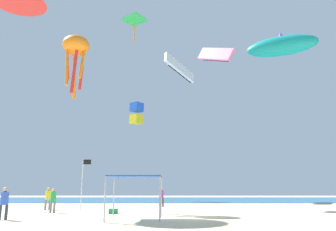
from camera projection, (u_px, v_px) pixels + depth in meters
name	position (u px, v px, depth m)	size (l,w,h in m)	color
ground	(182.00, 217.00, 18.83)	(110.00, 110.00, 0.10)	beige
ocean_strip	(173.00, 200.00, 47.21)	(110.00, 24.42, 0.03)	#28608C
canopy_tent	(136.00, 178.00, 17.36)	(2.79, 2.73, 2.26)	#B2B2B7
person_near_tent	(161.00, 195.00, 29.00)	(0.44, 0.40, 1.70)	brown
person_leftmost	(48.00, 197.00, 24.66)	(0.40, 0.40, 1.70)	slate
person_central	(4.00, 201.00, 16.87)	(0.40, 0.40, 1.67)	#33384C
person_rightmost	(53.00, 199.00, 21.72)	(0.41, 0.38, 1.59)	slate
banner_flag	(83.00, 180.00, 23.17)	(0.61, 0.06, 3.67)	silver
cooler_box	(113.00, 211.00, 20.82)	(0.57, 0.37, 0.35)	#1E8C4C
kite_parafoil_white	(180.00, 68.00, 48.36)	(4.62, 4.84, 3.84)	white
kite_octopus_orange	(76.00, 48.00, 27.65)	(2.76, 2.76, 5.40)	orange
kite_box_blue	(137.00, 113.00, 45.83)	(2.06, 2.06, 3.09)	blue
kite_inflatable_teal	(282.00, 46.00, 39.34)	(8.83, 5.89, 3.29)	teal
kite_diamond_green	(135.00, 21.00, 35.97)	(3.10, 3.10, 3.09)	green
kite_parafoil_pink	(216.00, 54.00, 31.07)	(3.21, 3.18, 2.59)	pink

